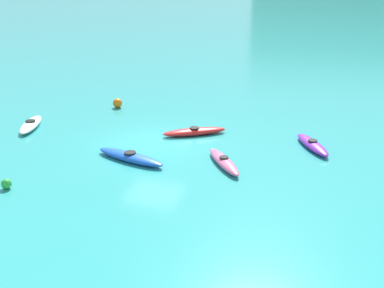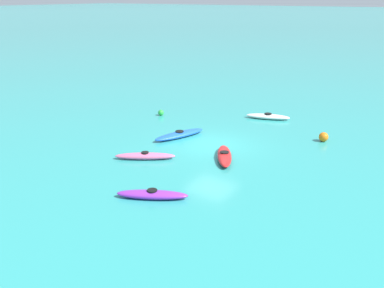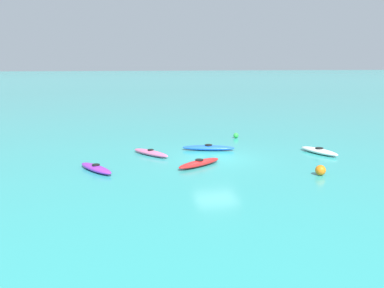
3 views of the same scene
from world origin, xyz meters
name	(u,v)px [view 3 (image 3 of 3)]	position (x,y,z in m)	size (l,w,h in m)	color
ground_plane	(217,158)	(0.00, 0.00, 0.00)	(600.00, 600.00, 0.00)	teal
kayak_blue	(208,148)	(-0.13, -2.20, 0.16)	(3.36, 1.68, 0.37)	blue
kayak_purple	(96,168)	(6.79, 1.42, 0.16)	(1.91, 2.76, 0.37)	purple
kayak_pink	(151,153)	(3.61, -1.58, 0.16)	(2.09, 2.72, 0.37)	pink
kayak_white	(319,151)	(-6.41, 0.28, 0.16)	(1.54, 2.87, 0.37)	white
kayak_red	(199,163)	(1.43, 1.58, 0.16)	(2.88, 2.15, 0.37)	red
buoy_green	(236,135)	(-3.27, -5.93, 0.19)	(0.38, 0.38, 0.38)	green
buoy_orange	(320,170)	(-3.88, 4.70, 0.26)	(0.51, 0.51, 0.51)	orange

